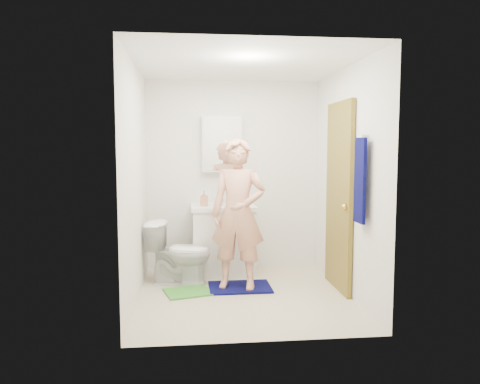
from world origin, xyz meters
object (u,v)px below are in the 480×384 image
(towel, at_px, (360,180))
(toilet, at_px, (180,253))
(man, at_px, (238,214))
(vanity_cabinet, at_px, (223,241))
(medicine_cabinet, at_px, (222,144))
(soap_dispenser, at_px, (204,198))
(toothbrush_cup, at_px, (236,201))

(towel, height_order, toilet, towel)
(toilet, height_order, man, man)
(vanity_cabinet, distance_m, man, 0.83)
(medicine_cabinet, distance_m, towel, 2.11)
(vanity_cabinet, relative_size, toilet, 1.11)
(medicine_cabinet, xyz_separation_m, man, (0.11, -0.92, -0.76))
(toilet, bearing_deg, towel, -108.39)
(towel, relative_size, soap_dispenser, 4.33)
(toothbrush_cup, bearing_deg, medicine_cabinet, 135.29)
(vanity_cabinet, bearing_deg, man, -80.61)
(medicine_cabinet, height_order, toothbrush_cup, medicine_cabinet)
(medicine_cabinet, distance_m, toothbrush_cup, 0.74)
(soap_dispenser, bearing_deg, toilet, -128.68)
(towel, bearing_deg, medicine_cabinet, 124.61)
(toothbrush_cup, bearing_deg, toilet, -146.09)
(vanity_cabinet, relative_size, towel, 1.00)
(medicine_cabinet, bearing_deg, soap_dispenser, -132.50)
(man, bearing_deg, towel, -19.92)
(man, bearing_deg, vanity_cabinet, 116.14)
(medicine_cabinet, height_order, towel, medicine_cabinet)
(medicine_cabinet, bearing_deg, vanity_cabinet, -90.00)
(vanity_cabinet, bearing_deg, soap_dispenser, -171.92)
(towel, height_order, man, man)
(vanity_cabinet, height_order, man, man)
(vanity_cabinet, height_order, soap_dispenser, soap_dispenser)
(towel, distance_m, toilet, 2.21)
(medicine_cabinet, bearing_deg, towel, -55.39)
(toothbrush_cup, xyz_separation_m, man, (-0.05, -0.76, -0.06))
(vanity_cabinet, xyz_separation_m, medicine_cabinet, (0.00, 0.22, 1.20))
(toothbrush_cup, height_order, man, man)
(towel, bearing_deg, toilet, 147.69)
(soap_dispenser, bearing_deg, medicine_cabinet, 47.50)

